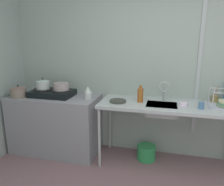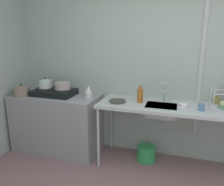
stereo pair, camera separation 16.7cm
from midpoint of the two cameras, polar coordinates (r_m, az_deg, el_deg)
The scene contains 17 objects.
wall_back at distance 3.06m, azimuth 14.08°, elevation 6.91°, with size 5.43×0.10×2.58m, color #98A89E.
wall_metal_strip at distance 3.01m, azimuth 20.89°, elevation 8.78°, with size 0.05×0.01×2.07m, color #A7B1B1.
counter_concrete at distance 3.37m, azimuth -16.10°, elevation -7.84°, with size 1.28×0.62×0.85m, color gray.
counter_sink at distance 2.81m, azimuth 12.88°, elevation -4.00°, with size 1.75×0.62×0.85m.
stove at distance 3.24m, azimuth -17.00°, elevation 0.05°, with size 0.60×0.39×0.10m.
pot_on_left_burner at distance 3.29m, azimuth -19.30°, elevation 2.24°, with size 0.19×0.19×0.16m.
pot_on_right_burner at distance 3.14m, azimuth -14.88°, elevation 1.71°, with size 0.22×0.22×0.10m.
pot_beside_stove at distance 3.35m, azimuth -24.97°, elevation 0.30°, with size 0.23×0.23×0.18m.
percolator at distance 2.97m, azimuth -8.03°, elevation 0.08°, with size 0.11×0.11×0.18m.
sink_basin at distance 2.78m, azimuth 11.33°, elevation -4.36°, with size 0.38×0.30×0.13m, color #A7B1B1.
faucet at distance 2.84m, azimuth 12.08°, elevation 1.22°, with size 0.14×0.08×0.27m.
frying_pan at distance 2.81m, azimuth -0.14°, elevation -2.18°, with size 0.21×0.21×0.03m, color #34362F.
cup_by_rack at distance 2.70m, azimuth 21.04°, elevation -3.12°, with size 0.07×0.07×0.08m, color teal.
small_bowl_on_drainboard at distance 2.78m, azimuth 16.79°, elevation -2.81°, with size 0.10×0.10×0.04m, color white.
bottle_by_sink at distance 2.80m, azimuth 5.87°, elevation -0.53°, with size 0.08×0.08×0.22m.
utensil_jar at distance 3.08m, azimuth 24.30°, elevation -1.36°, with size 0.09×0.09×0.22m.
bucket_on_floor at distance 3.16m, azimuth 7.56°, elevation -15.42°, with size 0.26×0.26×0.21m, color #2C8E4C.
Camera 1 is at (-0.08, -1.17, 1.65)m, focal length 34.35 mm.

